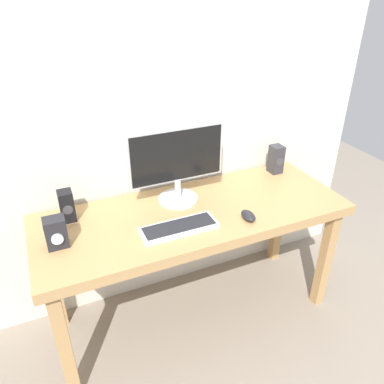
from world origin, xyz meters
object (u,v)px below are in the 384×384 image
at_px(mouse, 248,216).
at_px(speaker_left, 67,206).
at_px(speaker_right, 276,159).
at_px(audio_controller, 56,233).
at_px(desk, 194,223).
at_px(monitor, 177,163).
at_px(keyboard_primary, 179,228).

bearing_deg(mouse, speaker_left, 159.39).
distance_m(mouse, speaker_right, 0.61).
bearing_deg(audio_controller, desk, 1.96).
bearing_deg(speaker_left, audio_controller, -110.66).
xyz_separation_m(desk, speaker_left, (-0.64, 0.18, 0.17)).
distance_m(mouse, speaker_left, 0.95).
xyz_separation_m(desk, mouse, (0.23, -0.19, 0.11)).
distance_m(mouse, audio_controller, 0.96).
distance_m(speaker_right, speaker_left, 1.32).
xyz_separation_m(mouse, audio_controller, (-0.95, 0.17, 0.06)).
relative_size(speaker_right, audio_controller, 1.20).
height_order(monitor, mouse, monitor).
bearing_deg(keyboard_primary, speaker_right, 23.34).
bearing_deg(keyboard_primary, speaker_left, 147.15).
relative_size(desk, monitor, 3.15).
bearing_deg(speaker_left, desk, -16.02).
relative_size(speaker_right, speaker_left, 1.07).
bearing_deg(desk, speaker_right, 17.81).
distance_m(desk, speaker_left, 0.69).
relative_size(mouse, audio_controller, 0.72).
distance_m(monitor, keyboard_primary, 0.38).
bearing_deg(keyboard_primary, monitor, 69.53).
bearing_deg(mouse, desk, 143.04).
bearing_deg(keyboard_primary, mouse, -8.25).
bearing_deg(speaker_right, mouse, -137.76).
distance_m(desk, speaker_right, 0.74).
bearing_deg(audio_controller, speaker_left, 69.34).
bearing_deg(desk, speaker_left, 163.98).
relative_size(mouse, speaker_left, 0.64).
height_order(monitor, audio_controller, monitor).
xyz_separation_m(monitor, keyboard_primary, (-0.11, -0.29, -0.22)).
height_order(mouse, audio_controller, audio_controller).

